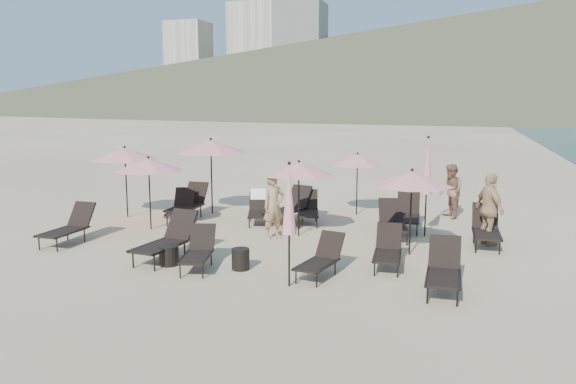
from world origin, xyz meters
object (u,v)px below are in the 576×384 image
(umbrella_open_0, at_px, (149,165))
(umbrella_open_3, at_px, (211,147))
(lounger_7, at_px, (188,203))
(side_table_0, at_px, (169,255))
(lounger_10, at_px, (408,213))
(beachgoer_a, at_px, (274,206))
(beachgoer_b, at_px, (451,191))
(umbrella_open_5, at_px, (125,154))
(lounger_5, at_px, (444,269))
(lounger_11, at_px, (393,221))
(lounger_13, at_px, (486,228))
(lounger_12, at_px, (308,209))
(lounger_6, at_px, (181,207))
(umbrella_closed_1, at_px, (427,167))
(beachgoer_c, at_px, (490,209))
(umbrella_open_2, at_px, (412,179))
(umbrella_open_4, at_px, (357,160))
(lounger_1, at_px, (167,239))
(lounger_9, at_px, (290,206))
(lounger_3, at_px, (321,258))
(lounger_2, at_px, (198,250))
(umbrella_open_1, at_px, (299,169))
(side_table_1, at_px, (241,259))
(lounger_4, at_px, (388,249))
(lounger_0, at_px, (69,226))
(umbrella_closed_0, at_px, (289,200))
(lounger_8, at_px, (258,208))

(umbrella_open_0, bearing_deg, umbrella_open_3, 75.07)
(lounger_7, bearing_deg, side_table_0, -68.90)
(lounger_10, relative_size, umbrella_open_0, 0.84)
(beachgoer_a, distance_m, beachgoer_b, 6.07)
(umbrella_open_0, distance_m, umbrella_open_5, 2.08)
(lounger_5, bearing_deg, lounger_7, 148.41)
(lounger_11, relative_size, lounger_13, 1.03)
(lounger_12, bearing_deg, lounger_6, 177.76)
(umbrella_closed_1, relative_size, beachgoer_c, 1.47)
(umbrella_open_2, xyz_separation_m, umbrella_open_3, (-6.64, 3.19, 0.35))
(lounger_6, bearing_deg, umbrella_open_4, 11.87)
(lounger_1, distance_m, umbrella_open_2, 5.89)
(umbrella_open_3, bearing_deg, lounger_7, -110.31)
(lounger_9, xyz_separation_m, umbrella_closed_1, (4.04, -0.62, 1.41))
(lounger_3, bearing_deg, beachgoer_c, 59.11)
(lounger_3, relative_size, umbrella_open_5, 0.68)
(lounger_2, xyz_separation_m, lounger_13, (6.10, 3.93, 0.06))
(beachgoer_c, bearing_deg, lounger_6, 57.32)
(lounger_1, relative_size, umbrella_open_1, 0.91)
(beachgoer_a, bearing_deg, lounger_11, -33.68)
(umbrella_closed_1, distance_m, side_table_1, 5.90)
(umbrella_open_4, height_order, side_table_0, umbrella_open_4)
(lounger_13, height_order, umbrella_open_3, umbrella_open_3)
(lounger_5, bearing_deg, lounger_4, 132.89)
(umbrella_open_0, distance_m, umbrella_open_3, 2.75)
(lounger_9, distance_m, umbrella_open_1, 2.22)
(lounger_1, height_order, lounger_12, lounger_1)
(umbrella_open_2, distance_m, side_table_1, 4.43)
(side_table_0, bearing_deg, beachgoer_a, 64.31)
(umbrella_open_0, bearing_deg, umbrella_open_1, 6.55)
(lounger_0, distance_m, lounger_7, 4.01)
(umbrella_open_1, bearing_deg, lounger_6, 168.90)
(lounger_0, bearing_deg, umbrella_open_3, 68.34)
(umbrella_open_2, xyz_separation_m, umbrella_closed_0, (-2.07, -3.06, -0.11))
(umbrella_open_0, bearing_deg, beachgoer_b, 26.88)
(lounger_7, distance_m, beachgoer_b, 8.21)
(umbrella_open_1, relative_size, beachgoer_a, 1.19)
(lounger_12, relative_size, umbrella_open_5, 0.75)
(lounger_4, relative_size, umbrella_open_4, 0.77)
(lounger_0, relative_size, lounger_9, 0.88)
(lounger_1, relative_size, lounger_13, 1.09)
(lounger_13, bearing_deg, beachgoer_c, 63.20)
(umbrella_closed_0, bearing_deg, lounger_7, 133.02)
(lounger_4, height_order, lounger_6, lounger_6)
(beachgoer_c, bearing_deg, lounger_3, 106.88)
(lounger_8, distance_m, lounger_10, 4.44)
(umbrella_open_1, bearing_deg, lounger_12, 96.59)
(lounger_8, bearing_deg, beachgoer_a, -76.78)
(lounger_11, bearing_deg, lounger_12, 142.20)
(lounger_3, height_order, side_table_1, lounger_3)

